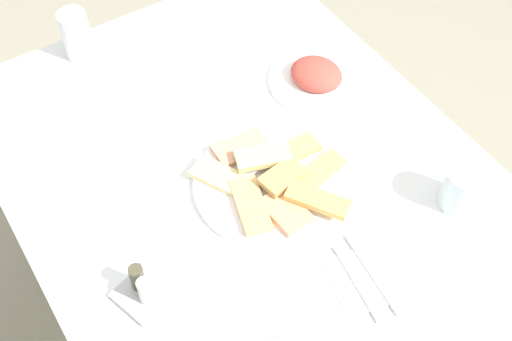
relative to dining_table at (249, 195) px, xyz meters
name	(u,v)px	position (x,y,z in m)	size (l,w,h in m)	color
ground_plane	(251,325)	(0.00, 0.00, -0.64)	(6.00, 6.00, 0.00)	gray
dining_table	(249,195)	(0.00, 0.00, 0.00)	(1.19, 0.91, 0.71)	white
pide_platter	(270,182)	(-0.05, -0.02, 0.08)	(0.32, 0.31, 0.04)	white
salad_plate_rice	(316,77)	(0.14, -0.27, 0.09)	(0.22, 0.22, 0.06)	white
soda_can	(76,35)	(0.52, 0.14, 0.13)	(0.07, 0.07, 0.12)	silver
drinking_glass	(462,189)	(-0.28, -0.31, 0.12)	(0.08, 0.08, 0.09)	silver
paper_napkin	(365,279)	(-0.32, -0.05, 0.07)	(0.13, 0.13, 0.00)	white
fork	(373,273)	(-0.32, -0.07, 0.08)	(0.18, 0.01, 0.01)	silver
spoon	(358,282)	(-0.32, -0.03, 0.08)	(0.17, 0.01, 0.01)	silver
condiment_caddy	(143,289)	(-0.13, 0.30, 0.09)	(0.11, 0.11, 0.07)	#B2B2B7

